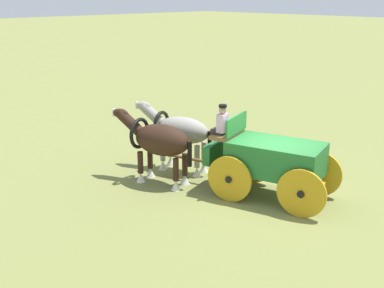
% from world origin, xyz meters
% --- Properties ---
extents(ground_plane, '(220.00, 220.00, 0.00)m').
position_xyz_m(ground_plane, '(0.00, 0.00, 0.00)').
color(ground_plane, olive).
extents(show_wagon, '(5.76, 2.72, 2.75)m').
position_xyz_m(show_wagon, '(0.14, 0.05, 1.21)').
color(show_wagon, '#236B2D').
rests_on(show_wagon, ground).
extents(draft_horse_near, '(2.92, 1.49, 2.28)m').
position_xyz_m(draft_horse_near, '(3.35, 1.65, 1.40)').
color(draft_horse_near, '#331E14').
rests_on(draft_horse_near, ground).
extents(draft_horse_off, '(2.92, 1.40, 2.27)m').
position_xyz_m(draft_horse_off, '(3.73, 0.40, 1.39)').
color(draft_horse_off, '#9E998E').
rests_on(draft_horse_off, ground).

